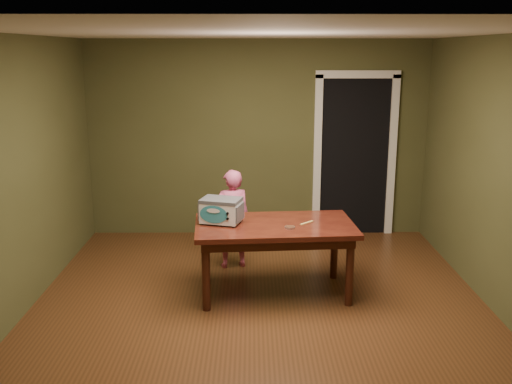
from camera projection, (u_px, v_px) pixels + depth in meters
floor at (260, 313)px, 5.47m from camera, size 5.00×5.00×0.00m
room_shell at (260, 137)px, 5.06m from camera, size 4.52×5.02×2.61m
doorway at (351, 154)px, 7.92m from camera, size 1.10×0.66×2.25m
dining_table at (275, 233)px, 5.77m from camera, size 1.66×1.02×0.75m
toy_oven at (221, 210)px, 5.75m from camera, size 0.47×0.37×0.25m
baking_pan at (290, 227)px, 5.59m from camera, size 0.10×0.10×0.02m
spatula at (307, 223)px, 5.77m from camera, size 0.15×0.14×0.01m
child at (232, 219)px, 6.52m from camera, size 0.48×0.37×1.15m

